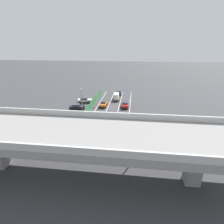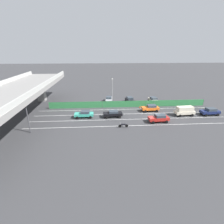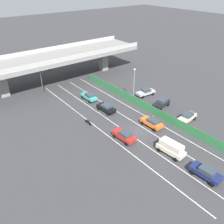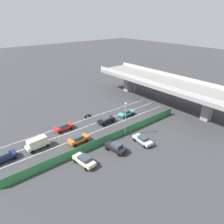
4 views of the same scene
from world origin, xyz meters
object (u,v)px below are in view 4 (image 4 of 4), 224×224
at_px(parked_sedan_cream, 84,160).
at_px(traffic_cone, 94,143).
at_px(traffic_light, 138,89).
at_px(car_taxi_teal, 126,113).
at_px(car_van_cream, 37,143).
at_px(car_taxi_orange, 78,139).
at_px(parked_sedan_dark, 116,147).
at_px(parked_wagon_silver, 143,140).
at_px(motorcycle, 88,116).
at_px(street_lamp, 126,116).
at_px(car_sedan_red, 63,127).
at_px(car_sedan_navy, 3,156).
at_px(car_sedan_black, 106,120).

relative_size(parked_sedan_cream, traffic_cone, 6.92).
bearing_deg(traffic_light, car_taxi_teal, -59.86).
distance_m(car_van_cream, traffic_light, 33.23).
xyz_separation_m(car_taxi_orange, traffic_cone, (2.62, 2.05, -0.61)).
height_order(car_van_cream, traffic_light, traffic_light).
distance_m(parked_sedan_dark, traffic_cone, 4.87).
distance_m(parked_wagon_silver, traffic_cone, 9.81).
height_order(motorcycle, street_lamp, street_lamp).
relative_size(parked_sedan_cream, street_lamp, 0.61).
height_order(car_sedan_red, car_sedan_navy, car_sedan_navy).
distance_m(car_taxi_orange, traffic_light, 27.17).
relative_size(car_van_cream, traffic_cone, 6.85).
bearing_deg(car_sedan_red, car_sedan_black, 70.51).
distance_m(car_van_cream, car_sedan_black, 16.71).
bearing_deg(parked_sedan_cream, car_sedan_navy, -133.39).
xyz_separation_m(car_sedan_black, traffic_cone, (5.78, -7.56, -0.55)).
bearing_deg(street_lamp, parked_wagon_silver, 8.64).
relative_size(car_taxi_teal, street_lamp, 0.56).
bearing_deg(parked_sedan_cream, traffic_cone, 129.49).
bearing_deg(car_taxi_teal, car_sedan_navy, -90.58).
xyz_separation_m(car_sedan_navy, traffic_light, (-5.26, 38.87, 2.93)).
distance_m(car_taxi_orange, motorcycle, 11.73).
bearing_deg(car_taxi_orange, car_sedan_red, 179.43).
height_order(parked_sedan_dark, parked_wagon_silver, parked_sedan_dark).
distance_m(parked_sedan_dark, parked_wagon_silver, 6.12).
distance_m(car_sedan_black, parked_sedan_dark, 11.63).
distance_m(parked_sedan_cream, street_lamp, 12.86).
distance_m(car_sedan_navy, street_lamp, 23.96).
bearing_deg(parked_sedan_cream, car_sedan_red, 167.87).
bearing_deg(car_van_cream, car_sedan_red, 114.30).
distance_m(parked_wagon_silver, street_lamp, 5.89).
bearing_deg(car_taxi_orange, street_lamp, 67.32).
bearing_deg(parked_wagon_silver, car_sedan_red, -146.45).
relative_size(car_van_cream, parked_sedan_dark, 1.01).
bearing_deg(car_sedan_navy, parked_sedan_dark, 58.95).
bearing_deg(street_lamp, car_sedan_navy, -107.80).
bearing_deg(car_sedan_red, car_taxi_teal, 77.76).
distance_m(parked_sedan_dark, street_lamp, 7.15).
bearing_deg(car_sedan_navy, motorcycle, 104.03).
height_order(car_sedan_red, car_taxi_teal, car_sedan_red).
distance_m(car_sedan_red, car_taxi_teal, 16.35).
height_order(motorcycle, traffic_light, traffic_light).
height_order(car_taxi_orange, traffic_light, traffic_light).
relative_size(car_taxi_orange, street_lamp, 0.56).
bearing_deg(car_taxi_teal, car_van_cream, -90.58).
relative_size(car_van_cream, traffic_light, 0.85).
relative_size(parked_sedan_dark, traffic_cone, 6.81).
xyz_separation_m(car_taxi_teal, parked_sedan_dark, (10.10, -12.05, 0.06)).
bearing_deg(car_taxi_orange, traffic_light, 108.60).
bearing_deg(motorcycle, parked_sedan_dark, -14.00).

